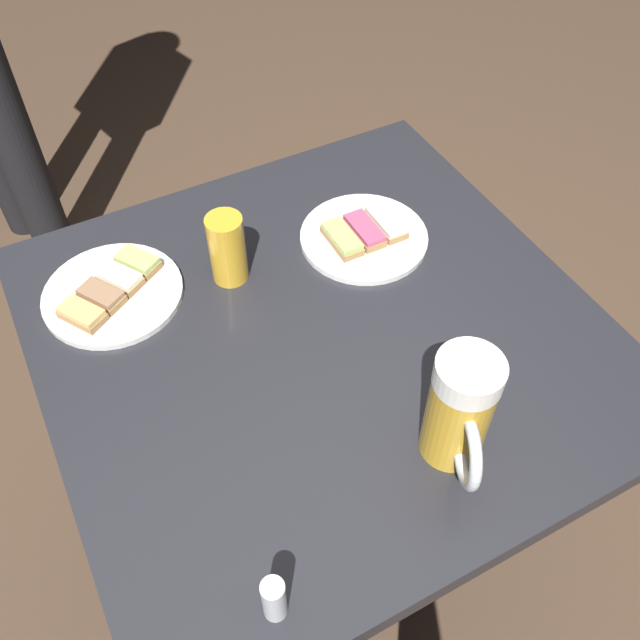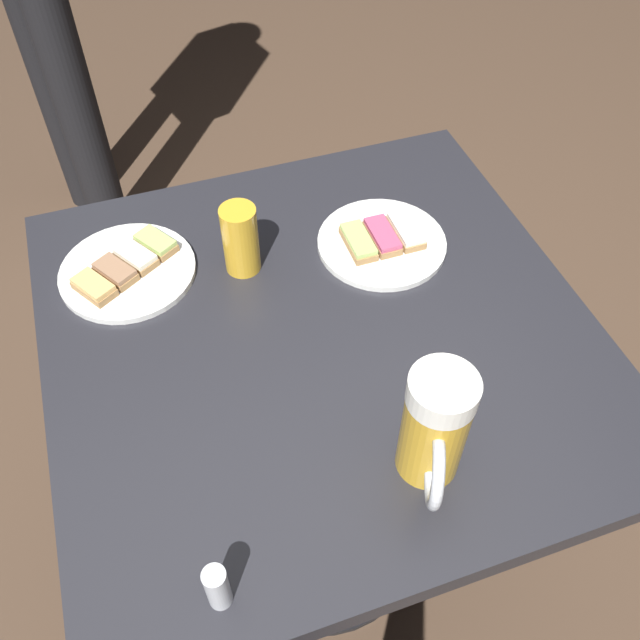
{
  "view_description": "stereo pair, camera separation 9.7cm",
  "coord_description": "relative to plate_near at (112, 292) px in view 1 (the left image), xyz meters",
  "views": [
    {
      "loc": [
        -0.29,
        -0.55,
        1.47
      ],
      "look_at": [
        0.0,
        0.0,
        0.73
      ],
      "focal_mm": 38.54,
      "sensor_mm": 36.0,
      "label": 1
    },
    {
      "loc": [
        -0.2,
        -0.59,
        1.47
      ],
      "look_at": [
        0.0,
        0.0,
        0.73
      ],
      "focal_mm": 38.54,
      "sensor_mm": 36.0,
      "label": 2
    }
  ],
  "objects": [
    {
      "name": "ground_plane",
      "position": [
        0.24,
        -0.2,
        -0.72
      ],
      "size": [
        6.0,
        6.0,
        0.0
      ],
      "primitive_type": "plane",
      "color": "#4C3828"
    },
    {
      "name": "cafe_table",
      "position": [
        0.24,
        -0.2,
        -0.16
      ],
      "size": [
        0.77,
        0.77,
        0.71
      ],
      "color": "black",
      "rests_on": "ground_plane"
    },
    {
      "name": "plate_near",
      "position": [
        0.0,
        0.0,
        0.0
      ],
      "size": [
        0.21,
        0.21,
        0.03
      ],
      "color": "white",
      "rests_on": "cafe_table"
    },
    {
      "name": "plate_far",
      "position": [
        0.39,
        -0.07,
        -0.0
      ],
      "size": [
        0.2,
        0.2,
        0.03
      ],
      "color": "white",
      "rests_on": "cafe_table"
    },
    {
      "name": "beer_mug",
      "position": [
        0.3,
        -0.45,
        0.07
      ],
      "size": [
        0.09,
        0.13,
        0.17
      ],
      "color": "gold",
      "rests_on": "cafe_table"
    },
    {
      "name": "beer_glass_small",
      "position": [
        0.17,
        -0.04,
        0.05
      ],
      "size": [
        0.05,
        0.05,
        0.11
      ],
      "primitive_type": "cylinder",
      "color": "gold",
      "rests_on": "cafe_table"
    },
    {
      "name": "salt_shaker",
      "position": [
        0.02,
        -0.52,
        0.03
      ],
      "size": [
        0.03,
        0.03,
        0.07
      ],
      "primitive_type": "cylinder",
      "color": "silver",
      "rests_on": "cafe_table"
    }
  ]
}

